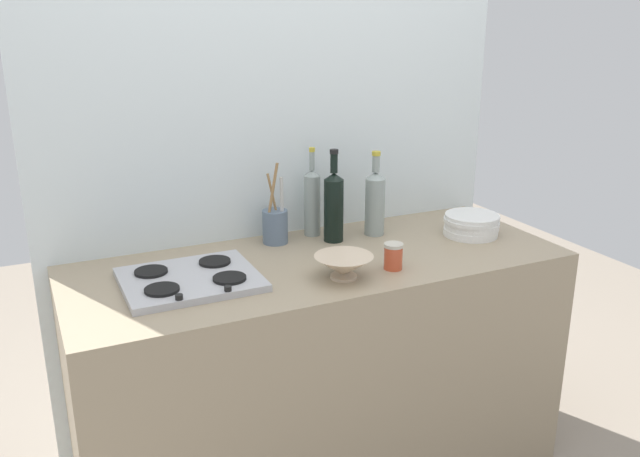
{
  "coord_description": "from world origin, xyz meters",
  "views": [
    {
      "loc": [
        -0.95,
        -2.03,
        1.75
      ],
      "look_at": [
        0.0,
        0.0,
        1.02
      ],
      "focal_mm": 37.29,
      "sensor_mm": 36.0,
      "label": 1
    }
  ],
  "objects_px": {
    "plate_stack": "(471,225)",
    "utensil_crock": "(275,225)",
    "wine_bottle_leftmost": "(375,202)",
    "wine_bottle_mid_left": "(312,201)",
    "condiment_jar_front": "(393,256)",
    "stovetop_hob": "(190,279)",
    "mixing_bowl": "(345,266)",
    "wine_bottle_mid_right": "(334,205)"
  },
  "relations": [
    {
      "from": "plate_stack",
      "to": "condiment_jar_front",
      "type": "distance_m",
      "value": 0.51
    },
    {
      "from": "stovetop_hob",
      "to": "wine_bottle_mid_left",
      "type": "bearing_deg",
      "value": 26.45
    },
    {
      "from": "wine_bottle_leftmost",
      "to": "utensil_crock",
      "type": "distance_m",
      "value": 0.41
    },
    {
      "from": "mixing_bowl",
      "to": "utensil_crock",
      "type": "distance_m",
      "value": 0.44
    },
    {
      "from": "stovetop_hob",
      "to": "utensil_crock",
      "type": "distance_m",
      "value": 0.48
    },
    {
      "from": "stovetop_hob",
      "to": "wine_bottle_mid_right",
      "type": "height_order",
      "value": "wine_bottle_mid_right"
    },
    {
      "from": "condiment_jar_front",
      "to": "plate_stack",
      "type": "bearing_deg",
      "value": 21.49
    },
    {
      "from": "plate_stack",
      "to": "utensil_crock",
      "type": "xyz_separation_m",
      "value": [
        -0.75,
        0.24,
        0.03
      ]
    },
    {
      "from": "wine_bottle_mid_right",
      "to": "wine_bottle_mid_left",
      "type": "bearing_deg",
      "value": 113.79
    },
    {
      "from": "utensil_crock",
      "to": "mixing_bowl",
      "type": "bearing_deg",
      "value": -79.74
    },
    {
      "from": "plate_stack",
      "to": "wine_bottle_mid_right",
      "type": "relative_size",
      "value": 0.62
    },
    {
      "from": "stovetop_hob",
      "to": "utensil_crock",
      "type": "relative_size",
      "value": 1.37
    },
    {
      "from": "mixing_bowl",
      "to": "wine_bottle_mid_left",
      "type": "bearing_deg",
      "value": 78.83
    },
    {
      "from": "stovetop_hob",
      "to": "condiment_jar_front",
      "type": "height_order",
      "value": "condiment_jar_front"
    },
    {
      "from": "mixing_bowl",
      "to": "condiment_jar_front",
      "type": "height_order",
      "value": "condiment_jar_front"
    },
    {
      "from": "stovetop_hob",
      "to": "wine_bottle_mid_right",
      "type": "relative_size",
      "value": 1.21
    },
    {
      "from": "wine_bottle_mid_right",
      "to": "mixing_bowl",
      "type": "relative_size",
      "value": 1.8
    },
    {
      "from": "plate_stack",
      "to": "wine_bottle_mid_left",
      "type": "bearing_deg",
      "value": 154.62
    },
    {
      "from": "plate_stack",
      "to": "utensil_crock",
      "type": "height_order",
      "value": "utensil_crock"
    },
    {
      "from": "wine_bottle_mid_left",
      "to": "condiment_jar_front",
      "type": "bearing_deg",
      "value": -77.78
    },
    {
      "from": "stovetop_hob",
      "to": "mixing_bowl",
      "type": "xyz_separation_m",
      "value": [
        0.48,
        -0.18,
        0.03
      ]
    },
    {
      "from": "condiment_jar_front",
      "to": "wine_bottle_mid_right",
      "type": "bearing_deg",
      "value": 98.69
    },
    {
      "from": "plate_stack",
      "to": "mixing_bowl",
      "type": "relative_size",
      "value": 1.11
    },
    {
      "from": "plate_stack",
      "to": "wine_bottle_leftmost",
      "type": "xyz_separation_m",
      "value": [
        -0.35,
        0.17,
        0.09
      ]
    },
    {
      "from": "wine_bottle_mid_left",
      "to": "mixing_bowl",
      "type": "relative_size",
      "value": 1.77
    },
    {
      "from": "wine_bottle_leftmost",
      "to": "wine_bottle_mid_right",
      "type": "relative_size",
      "value": 0.93
    },
    {
      "from": "plate_stack",
      "to": "wine_bottle_mid_right",
      "type": "xyz_separation_m",
      "value": [
        -0.53,
        0.17,
        0.1
      ]
    },
    {
      "from": "plate_stack",
      "to": "wine_bottle_mid_left",
      "type": "xyz_separation_m",
      "value": [
        -0.58,
        0.27,
        0.1
      ]
    },
    {
      "from": "wine_bottle_leftmost",
      "to": "condiment_jar_front",
      "type": "distance_m",
      "value": 0.39
    },
    {
      "from": "wine_bottle_mid_left",
      "to": "wine_bottle_mid_right",
      "type": "distance_m",
      "value": 0.11
    },
    {
      "from": "wine_bottle_mid_left",
      "to": "condiment_jar_front",
      "type": "relative_size",
      "value": 3.8
    },
    {
      "from": "utensil_crock",
      "to": "plate_stack",
      "type": "bearing_deg",
      "value": -18.17
    },
    {
      "from": "plate_stack",
      "to": "utensil_crock",
      "type": "relative_size",
      "value": 0.7
    },
    {
      "from": "plate_stack",
      "to": "mixing_bowl",
      "type": "height_order",
      "value": "plate_stack"
    },
    {
      "from": "mixing_bowl",
      "to": "condiment_jar_front",
      "type": "relative_size",
      "value": 2.15
    },
    {
      "from": "stovetop_hob",
      "to": "mixing_bowl",
      "type": "height_order",
      "value": "mixing_bowl"
    },
    {
      "from": "wine_bottle_leftmost",
      "to": "wine_bottle_mid_left",
      "type": "distance_m",
      "value": 0.25
    },
    {
      "from": "plate_stack",
      "to": "mixing_bowl",
      "type": "xyz_separation_m",
      "value": [
        -0.67,
        -0.19,
        0.0
      ]
    },
    {
      "from": "wine_bottle_leftmost",
      "to": "utensil_crock",
      "type": "xyz_separation_m",
      "value": [
        -0.4,
        0.07,
        -0.06
      ]
    },
    {
      "from": "condiment_jar_front",
      "to": "utensil_crock",
      "type": "bearing_deg",
      "value": 121.95
    },
    {
      "from": "stovetop_hob",
      "to": "wine_bottle_mid_left",
      "type": "xyz_separation_m",
      "value": [
        0.57,
        0.29,
        0.13
      ]
    },
    {
      "from": "wine_bottle_mid_right",
      "to": "condiment_jar_front",
      "type": "distance_m",
      "value": 0.38
    }
  ]
}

